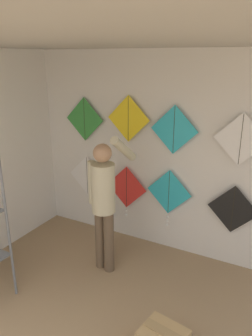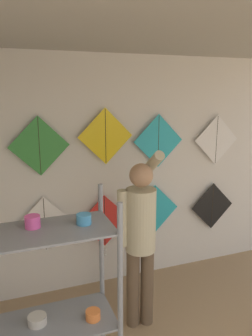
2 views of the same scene
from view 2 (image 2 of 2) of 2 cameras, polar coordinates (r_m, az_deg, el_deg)
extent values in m
cube|color=silver|center=(4.06, 0.62, -0.77)|extent=(4.43, 0.06, 2.80)
cube|color=#A8A399|center=(2.36, 18.58, 23.37)|extent=(4.43, 4.43, 0.04)
cylinder|color=slate|center=(2.38, -4.07, -24.65)|extent=(0.03, 0.03, 1.84)
cube|color=slate|center=(2.07, -14.88, -25.11)|extent=(0.84, 0.36, 0.01)
cube|color=slate|center=(1.78, -15.95, -10.86)|extent=(0.84, 0.36, 0.01)
cylinder|color=#B2ADA3|center=(2.06, -15.20, -24.17)|extent=(0.10, 0.10, 0.05)
cylinder|color=orange|center=(2.04, -5.77, -24.11)|extent=(0.09, 0.09, 0.05)
cylinder|color=#D84C99|center=(1.82, -15.96, -8.99)|extent=(0.08, 0.08, 0.07)
cylinder|color=#3F8CBF|center=(1.82, -7.35, -8.82)|extent=(0.08, 0.08, 0.06)
cylinder|color=brown|center=(3.56, 1.21, -20.17)|extent=(0.13, 0.13, 0.84)
cylinder|color=brown|center=(3.59, 3.67, -19.87)|extent=(0.13, 0.13, 0.84)
cylinder|color=beige|center=(3.23, 2.58, -9.05)|extent=(0.30, 0.30, 0.63)
sphere|color=tan|center=(3.09, 2.66, -1.28)|extent=(0.23, 0.23, 0.23)
cylinder|color=beige|center=(3.18, -0.60, -8.73)|extent=(0.11, 0.11, 0.56)
cylinder|color=beige|center=(3.34, 4.12, 0.21)|extent=(0.11, 0.52, 0.41)
cube|color=white|center=(3.89, -13.96, -9.50)|extent=(0.65, 0.01, 0.65)
cylinder|color=black|center=(3.89, -13.96, -9.51)|extent=(0.01, 0.01, 0.62)
cube|color=red|center=(4.04, -3.76, -9.16)|extent=(0.65, 0.01, 0.65)
cylinder|color=black|center=(4.04, -3.76, -9.17)|extent=(0.01, 0.01, 0.62)
sphere|color=white|center=(4.19, -3.64, -13.99)|extent=(0.04, 0.04, 0.04)
sphere|color=white|center=(4.22, -3.63, -14.84)|extent=(0.04, 0.04, 0.04)
cube|color=#28B2C6|center=(4.25, 5.02, -7.21)|extent=(0.65, 0.01, 0.65)
cylinder|color=black|center=(4.24, 5.03, -7.22)|extent=(0.01, 0.01, 0.62)
sphere|color=white|center=(4.38, 4.97, -11.88)|extent=(0.04, 0.04, 0.04)
sphere|color=white|center=(4.41, 4.95, -12.71)|extent=(0.04, 0.04, 0.04)
sphere|color=white|center=(4.44, 4.94, -13.52)|extent=(0.04, 0.04, 0.04)
cube|color=black|center=(4.69, 14.79, -6.43)|extent=(0.65, 0.01, 0.65)
cylinder|color=black|center=(4.69, 14.81, -6.44)|extent=(0.01, 0.01, 0.62)
cube|color=#338C38|center=(3.65, -14.87, 3.70)|extent=(0.65, 0.01, 0.65)
cylinder|color=black|center=(3.65, -14.86, 3.70)|extent=(0.01, 0.01, 0.62)
cube|color=yellow|center=(3.78, -3.59, 5.52)|extent=(0.65, 0.01, 0.65)
cylinder|color=black|center=(3.78, -3.58, 5.52)|extent=(0.01, 0.01, 0.62)
cube|color=#28B2C6|center=(4.04, 5.67, 4.72)|extent=(0.65, 0.01, 0.65)
cylinder|color=black|center=(4.04, 5.68, 4.72)|extent=(0.01, 0.01, 0.62)
cube|color=white|center=(4.48, 15.48, 4.76)|extent=(0.65, 0.01, 0.65)
cylinder|color=black|center=(4.48, 15.50, 4.76)|extent=(0.01, 0.01, 0.62)
camera|label=1|loc=(3.25, 78.41, 8.48)|focal=35.00mm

